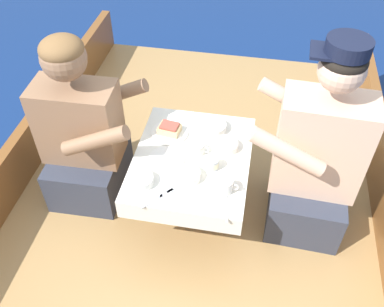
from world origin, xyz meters
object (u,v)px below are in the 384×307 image
at_px(person_starboard, 315,160).
at_px(sandwich, 169,129).
at_px(coffee_cup_port, 226,186).
at_px(coffee_cup_starboard, 198,149).
at_px(tin_can, 212,164).
at_px(person_port, 83,136).

distance_m(person_starboard, sandwich, 0.72).
bearing_deg(coffee_cup_port, coffee_cup_starboard, 126.97).
relative_size(coffee_cup_port, coffee_cup_starboard, 1.02).
relative_size(coffee_cup_starboard, tin_can, 1.36).
relative_size(person_port, coffee_cup_port, 10.13).
height_order(person_port, person_starboard, person_starboard).
distance_m(coffee_cup_port, tin_can, 0.16).
bearing_deg(tin_can, coffee_cup_starboard, 133.95).
distance_m(sandwich, coffee_cup_port, 0.47).
xyz_separation_m(person_starboard, sandwich, (-0.72, 0.08, 0.01)).
xyz_separation_m(sandwich, tin_can, (0.25, -0.20, -0.00)).
relative_size(sandwich, tin_can, 1.74).
distance_m(person_port, tin_can, 0.69).
height_order(person_starboard, coffee_cup_starboard, person_starboard).
height_order(person_port, coffee_cup_port, person_port).
xyz_separation_m(person_port, coffee_cup_port, (0.76, -0.25, 0.05)).
distance_m(person_starboard, tin_can, 0.49).
height_order(person_starboard, tin_can, person_starboard).
xyz_separation_m(coffee_cup_starboard, tin_can, (0.08, -0.08, -0.00)).
bearing_deg(coffee_cup_starboard, tin_can, -46.05).
relative_size(person_starboard, coffee_cup_port, 11.27).
bearing_deg(coffee_cup_port, sandwich, 134.65).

